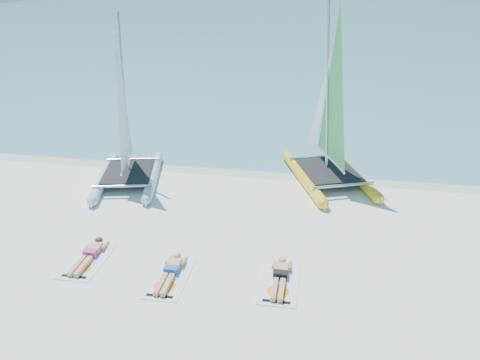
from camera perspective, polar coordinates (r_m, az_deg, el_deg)
The scene contains 11 objects.
ground at distance 14.25m, azimuth -4.32°, elevation -7.38°, with size 140.00×140.00×0.00m, color white.
sea at distance 75.14m, azimuth 7.87°, elevation 18.60°, with size 140.00×115.00×0.01m, color #72BBBE.
wet_sand_strip at distance 19.02m, azimuth -0.36°, elevation 1.28°, with size 140.00×1.40×0.01m, color silver.
catamaran_blue at distance 17.93m, azimuth -13.89°, elevation 5.49°, with size 3.20×4.99×6.30m.
catamaran_yellow at distance 18.10m, azimuth 10.62°, elevation 6.92°, with size 4.02×5.56×6.87m.
towel_a at distance 13.97m, azimuth -18.15°, elevation -9.36°, with size 1.00×1.85×0.02m, color white.
sunbather_a at distance 14.05m, azimuth -17.86°, elevation -8.57°, with size 0.37×1.73×0.26m.
towel_b at distance 12.78m, azimuth -8.69°, elevation -11.78°, with size 1.00×1.85×0.02m, color white.
sunbather_b at distance 12.86m, azimuth -8.45°, elevation -10.90°, with size 0.37×1.73×0.26m.
towel_c at distance 12.51m, azimuth 4.80°, elevation -12.45°, with size 1.00×1.85×0.02m, color white.
sunbather_c at distance 12.60m, azimuth 4.90°, elevation -11.54°, with size 0.37×1.73×0.26m.
Camera 1 is at (3.12, -11.69, 7.52)m, focal length 35.00 mm.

